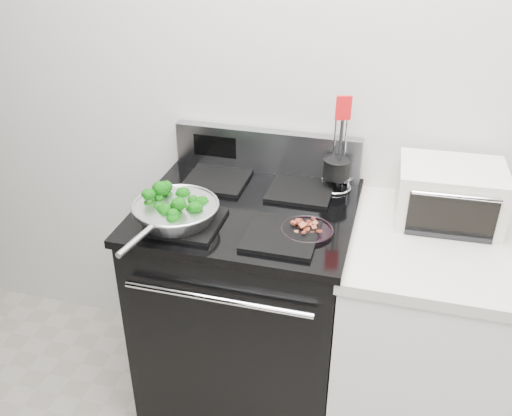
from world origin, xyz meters
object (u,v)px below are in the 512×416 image
(gas_range, at_px, (248,305))
(skillet, at_px, (175,211))
(utensil_holder, at_px, (336,173))
(toaster_oven, at_px, (449,194))
(bacon_plate, at_px, (307,228))

(gas_range, xyz_separation_m, skillet, (-0.20, -0.18, 0.51))
(utensil_holder, bearing_deg, toaster_oven, -27.22)
(gas_range, height_order, utensil_holder, utensil_holder)
(skillet, distance_m, utensil_holder, 0.64)
(gas_range, distance_m, toaster_oven, 0.90)
(bacon_plate, xyz_separation_m, toaster_oven, (0.46, 0.26, 0.06))
(skillet, distance_m, bacon_plate, 0.46)
(utensil_holder, bearing_deg, gas_range, -159.08)
(gas_range, xyz_separation_m, toaster_oven, (0.71, 0.15, 0.54))
(utensil_holder, xyz_separation_m, toaster_oven, (0.41, -0.08, 0.01))
(bacon_plate, height_order, toaster_oven, toaster_oven)
(toaster_oven, bearing_deg, utensil_holder, 167.03)
(gas_range, height_order, skillet, gas_range)
(skillet, distance_m, toaster_oven, 0.97)
(skillet, height_order, toaster_oven, toaster_oven)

